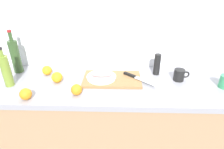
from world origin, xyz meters
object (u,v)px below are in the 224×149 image
at_px(white_plate, 101,77).
at_px(orange_0, 47,70).
at_px(olive_oil_bottle, 6,70).
at_px(cutting_board, 112,79).
at_px(fish_fillet, 101,74).
at_px(coffee_mug_0, 179,75).
at_px(pepper_mill, 157,64).
at_px(wine_bottle, 15,56).
at_px(chef_knife, 135,77).

relative_size(white_plate, orange_0, 2.95).
xyz_separation_m(white_plate, olive_oil_bottle, (-0.68, -0.10, 0.10)).
xyz_separation_m(cutting_board, fish_fillet, (-0.08, -0.00, 0.04)).
distance_m(coffee_mug_0, pepper_mill, 0.19).
height_order(olive_oil_bottle, wine_bottle, wine_bottle).
bearing_deg(white_plate, pepper_mill, 14.63).
xyz_separation_m(white_plate, pepper_mill, (0.45, 0.12, 0.06)).
xyz_separation_m(chef_knife, pepper_mill, (0.18, 0.11, 0.06)).
xyz_separation_m(fish_fillet, coffee_mug_0, (0.60, 0.02, -0.01)).
relative_size(fish_fillet, pepper_mill, 0.98).
height_order(olive_oil_bottle, coffee_mug_0, olive_oil_bottle).
distance_m(olive_oil_bottle, wine_bottle, 0.23).
xyz_separation_m(olive_oil_bottle, wine_bottle, (-0.04, 0.23, 0.02)).
distance_m(white_plate, olive_oil_bottle, 0.69).
relative_size(white_plate, wine_bottle, 0.64).
bearing_deg(chef_knife, olive_oil_bottle, -133.51).
bearing_deg(chef_knife, fish_fillet, -138.57).
bearing_deg(pepper_mill, coffee_mug_0, -31.74).
height_order(chef_knife, coffee_mug_0, coffee_mug_0).
bearing_deg(chef_knife, pepper_mill, 71.59).
distance_m(fish_fillet, chef_knife, 0.26).
distance_m(fish_fillet, coffee_mug_0, 0.61).
height_order(white_plate, fish_fillet, fish_fillet).
relative_size(cutting_board, wine_bottle, 1.25).
xyz_separation_m(white_plate, chef_knife, (0.26, 0.01, 0.00)).
relative_size(wine_bottle, pepper_mill, 2.04).
height_order(white_plate, chef_knife, chef_knife).
xyz_separation_m(white_plate, fish_fillet, (-0.00, 0.00, 0.03)).
xyz_separation_m(fish_fillet, pepper_mill, (0.45, 0.12, 0.03)).
xyz_separation_m(olive_oil_bottle, orange_0, (0.22, 0.18, -0.08)).
xyz_separation_m(cutting_board, coffee_mug_0, (0.52, 0.02, 0.04)).
distance_m(olive_oil_bottle, orange_0, 0.30).
height_order(fish_fillet, chef_knife, fish_fillet).
bearing_deg(fish_fillet, pepper_mill, 14.63).
bearing_deg(cutting_board, orange_0, 171.55).
distance_m(wine_bottle, pepper_mill, 1.16).
relative_size(fish_fillet, orange_0, 2.21).
relative_size(white_plate, olive_oil_bottle, 0.77).
bearing_deg(olive_oil_bottle, wine_bottle, 99.67).
height_order(white_plate, wine_bottle, wine_bottle).
bearing_deg(coffee_mug_0, fish_fillet, -178.28).
bearing_deg(olive_oil_bottle, chef_knife, 6.21).
relative_size(cutting_board, white_plate, 1.96).
height_order(chef_knife, wine_bottle, wine_bottle).
relative_size(cutting_board, fish_fillet, 2.61).
relative_size(olive_oil_bottle, coffee_mug_0, 2.46).
bearing_deg(chef_knife, coffee_mug_0, 42.44).
height_order(fish_fillet, wine_bottle, wine_bottle).
bearing_deg(wine_bottle, orange_0, -10.47).
height_order(cutting_board, pepper_mill, pepper_mill).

